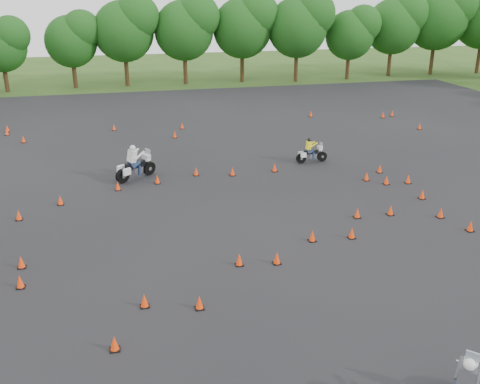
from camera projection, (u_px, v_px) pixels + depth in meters
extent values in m
plane|color=#2D5119|center=(264.00, 257.00, 20.68)|extent=(140.00, 140.00, 0.00)
plane|color=black|center=(230.00, 201.00, 26.13)|extent=(62.00, 62.00, 0.00)
cone|color=#FF3C0A|center=(441.00, 213.00, 24.13)|extent=(0.26, 0.26, 0.45)
cone|color=#FF3C0A|center=(470.00, 226.00, 22.78)|extent=(0.26, 0.26, 0.45)
cone|color=#FF3C0A|center=(380.00, 169.00, 30.04)|extent=(0.26, 0.26, 0.45)
cone|color=#FF3C0A|center=(392.00, 113.00, 43.32)|extent=(0.26, 0.26, 0.45)
cone|color=#FF3C0A|center=(367.00, 176.00, 28.81)|extent=(0.26, 0.26, 0.45)
cone|color=#FF3C0A|center=(383.00, 115.00, 42.80)|extent=(0.26, 0.26, 0.45)
cone|color=#FF3C0A|center=(118.00, 186.00, 27.42)|extent=(0.26, 0.26, 0.45)
cone|color=#FF3C0A|center=(144.00, 301.00, 17.35)|extent=(0.26, 0.26, 0.45)
cone|color=#FF3C0A|center=(357.00, 213.00, 24.11)|extent=(0.26, 0.26, 0.45)
cone|color=#FF3C0A|center=(275.00, 168.00, 30.23)|extent=(0.26, 0.26, 0.45)
cone|color=#FF3C0A|center=(157.00, 179.00, 28.36)|extent=(0.26, 0.26, 0.45)
cone|color=#FF3C0A|center=(391.00, 210.00, 24.42)|extent=(0.26, 0.26, 0.45)
cone|color=#FF3C0A|center=(311.00, 114.00, 43.13)|extent=(0.26, 0.26, 0.45)
cone|color=#FF3C0A|center=(19.00, 215.00, 23.88)|extent=(0.26, 0.26, 0.45)
cone|color=#FF3C0A|center=(60.00, 200.00, 25.57)|extent=(0.26, 0.26, 0.45)
cone|color=#FF3C0A|center=(199.00, 302.00, 17.25)|extent=(0.26, 0.26, 0.45)
cone|color=#FF3C0A|center=(23.00, 139.00, 35.90)|extent=(0.26, 0.26, 0.45)
cone|color=#FF3C0A|center=(196.00, 171.00, 29.59)|extent=(0.26, 0.26, 0.45)
cone|color=#FF3C0A|center=(422.00, 194.00, 26.29)|extent=(0.26, 0.26, 0.45)
cone|color=#FF3C0A|center=(408.00, 179.00, 28.39)|extent=(0.26, 0.26, 0.45)
cone|color=#FF3C0A|center=(7.00, 132.00, 37.72)|extent=(0.26, 0.26, 0.45)
cone|color=#FF3C0A|center=(232.00, 172.00, 29.57)|extent=(0.26, 0.26, 0.45)
cone|color=#FF3C0A|center=(7.00, 128.00, 38.67)|extent=(0.26, 0.26, 0.45)
cone|color=#FF3C0A|center=(20.00, 282.00, 18.46)|extent=(0.26, 0.26, 0.45)
cone|color=#FF3C0A|center=(420.00, 126.00, 39.25)|extent=(0.26, 0.26, 0.45)
cone|color=#FF3C0A|center=(277.00, 258.00, 20.08)|extent=(0.26, 0.26, 0.45)
cone|color=#FF3C0A|center=(352.00, 233.00, 22.14)|extent=(0.26, 0.26, 0.45)
cone|color=#FF3C0A|center=(182.00, 126.00, 39.44)|extent=(0.26, 0.26, 0.45)
cone|color=#FF3C0A|center=(114.00, 127.00, 39.01)|extent=(0.26, 0.26, 0.45)
cone|color=#FF3C0A|center=(175.00, 135.00, 37.06)|extent=(0.26, 0.26, 0.45)
cone|color=#FF3C0A|center=(239.00, 260.00, 19.97)|extent=(0.26, 0.26, 0.45)
cone|color=#FF3C0A|center=(21.00, 262.00, 19.79)|extent=(0.26, 0.26, 0.45)
cone|color=#FF3C0A|center=(114.00, 343.00, 15.26)|extent=(0.26, 0.26, 0.45)
cone|color=#FF3C0A|center=(386.00, 180.00, 28.24)|extent=(0.26, 0.26, 0.45)
cone|color=#FF3C0A|center=(312.00, 236.00, 21.88)|extent=(0.26, 0.26, 0.45)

